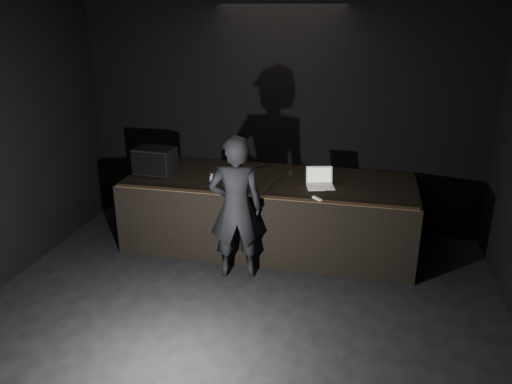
{
  "coord_description": "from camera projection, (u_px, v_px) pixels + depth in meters",
  "views": [
    {
      "loc": [
        1.26,
        -3.74,
        3.26
      ],
      "look_at": [
        -0.1,
        2.3,
        0.96
      ],
      "focal_mm": 35.0,
      "sensor_mm": 36.0,
      "label": 1
    }
  ],
  "objects": [
    {
      "name": "beer_can",
      "position": [
        212.0,
        179.0,
        6.71
      ],
      "size": [
        0.07,
        0.07,
        0.17
      ],
      "color": "silver",
      "rests_on": "stage_riser"
    },
    {
      "name": "person",
      "position": [
        236.0,
        208.0,
        6.17
      ],
      "size": [
        0.76,
        0.59,
        1.85
      ],
      "primitive_type": "imported",
      "rotation": [
        0.0,
        0.0,
        3.38
      ],
      "color": "black",
      "rests_on": "ground"
    },
    {
      "name": "stage_riser",
      "position": [
        269.0,
        212.0,
        7.14
      ],
      "size": [
        4.0,
        1.5,
        1.0
      ],
      "primitive_type": "cube",
      "color": "black",
      "rests_on": "ground"
    },
    {
      "name": "ground",
      "position": [
        214.0,
        366.0,
        4.82
      ],
      "size": [
        7.0,
        7.0,
        0.0
      ],
      "primitive_type": "plane",
      "color": "black",
      "rests_on": "ground"
    },
    {
      "name": "stage_monitor",
      "position": [
        155.0,
        161.0,
        7.17
      ],
      "size": [
        0.58,
        0.44,
        0.37
      ],
      "rotation": [
        0.0,
        0.0,
        -0.08
      ],
      "color": "black",
      "rests_on": "stage_riser"
    },
    {
      "name": "cable",
      "position": [
        244.0,
        169.0,
        7.38
      ],
      "size": [
        0.7,
        0.53,
        0.02
      ],
      "primitive_type": "cylinder",
      "rotation": [
        0.0,
        1.57,
        0.64
      ],
      "color": "black",
      "rests_on": "stage_riser"
    },
    {
      "name": "riser_lip",
      "position": [
        259.0,
        196.0,
        6.31
      ],
      "size": [
        3.92,
        0.1,
        0.01
      ],
      "primitive_type": "cube",
      "color": "brown",
      "rests_on": "stage_riser"
    },
    {
      "name": "laptop",
      "position": [
        320.0,
        182.0,
        6.67
      ],
      "size": [
        0.42,
        0.39,
        0.24
      ],
      "rotation": [
        0.0,
        0.0,
        0.24
      ],
      "color": "white",
      "rests_on": "stage_riser"
    },
    {
      "name": "plastic_cup",
      "position": [
        290.0,
        173.0,
        7.07
      ],
      "size": [
        0.07,
        0.07,
        0.09
      ],
      "primitive_type": "cylinder",
      "color": "white",
      "rests_on": "stage_riser"
    },
    {
      "name": "room_walls",
      "position": [
        207.0,
        167.0,
        4.11
      ],
      "size": [
        6.1,
        7.1,
        3.52
      ],
      "color": "black",
      "rests_on": "ground"
    },
    {
      "name": "wii_remote",
      "position": [
        317.0,
        199.0,
        6.21
      ],
      "size": [
        0.14,
        0.14,
        0.03
      ],
      "primitive_type": "cube",
      "rotation": [
        0.0,
        0.0,
        0.77
      ],
      "color": "white",
      "rests_on": "stage_riser"
    }
  ]
}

